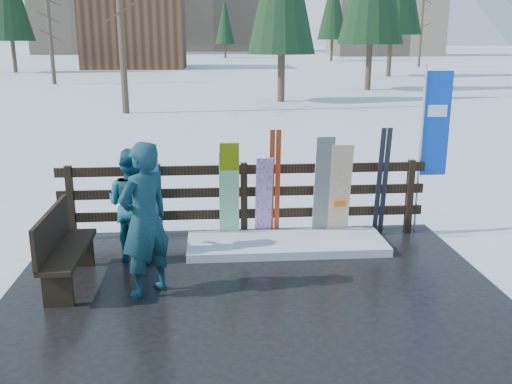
{
  "coord_description": "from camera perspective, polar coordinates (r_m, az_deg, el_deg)",
  "views": [
    {
      "loc": [
        -0.49,
        -6.18,
        3.06
      ],
      "look_at": [
        0.09,
        1.0,
        1.1
      ],
      "focal_mm": 40.0,
      "sensor_mm": 36.0,
      "label": 1
    }
  ],
  "objects": [
    {
      "name": "ground",
      "position": [
        6.91,
        -0.07,
        -11.05
      ],
      "size": [
        700.0,
        700.0,
        0.0
      ],
      "primitive_type": "plane",
      "color": "white",
      "rests_on": "ground"
    },
    {
      "name": "deck",
      "position": [
        6.9,
        -0.07,
        -10.75
      ],
      "size": [
        6.0,
        5.0,
        0.08
      ],
      "primitive_type": "cube",
      "color": "black",
      "rests_on": "ground"
    },
    {
      "name": "fence",
      "position": [
        8.71,
        -1.21,
        -0.24
      ],
      "size": [
        5.6,
        0.1,
        1.15
      ],
      "color": "black",
      "rests_on": "deck"
    },
    {
      "name": "snow_patch",
      "position": [
        8.38,
        3.06,
        -5.2
      ],
      "size": [
        2.88,
        1.0,
        0.12
      ],
      "primitive_type": "cube",
      "color": "white",
      "rests_on": "deck"
    },
    {
      "name": "bench",
      "position": [
        7.39,
        -18.84,
        -5.12
      ],
      "size": [
        0.41,
        1.5,
        0.97
      ],
      "color": "black",
      "rests_on": "deck"
    },
    {
      "name": "snowboard_0",
      "position": [
        8.53,
        -10.39,
        -0.78
      ],
      "size": [
        0.26,
        0.35,
        1.33
      ],
      "primitive_type": "cube",
      "rotation": [
        0.24,
        0.0,
        0.0
      ],
      "color": "#2595EC",
      "rests_on": "deck"
    },
    {
      "name": "snowboard_1",
      "position": [
        8.48,
        -2.71,
        -0.47
      ],
      "size": [
        0.29,
        0.23,
        1.38
      ],
      "primitive_type": "cube",
      "rotation": [
        0.15,
        0.0,
        0.0
      ],
      "color": "white",
      "rests_on": "deck"
    },
    {
      "name": "snowboard_2",
      "position": [
        8.46,
        -2.66,
        0.01
      ],
      "size": [
        0.28,
        0.3,
        1.53
      ],
      "primitive_type": "cube",
      "rotation": [
        0.18,
        0.0,
        0.0
      ],
      "color": "#E3F902",
      "rests_on": "deck"
    },
    {
      "name": "snowboard_3",
      "position": [
        8.52,
        0.78,
        -0.63
      ],
      "size": [
        0.25,
        0.39,
        1.31
      ],
      "primitive_type": "cube",
      "rotation": [
        0.27,
        0.0,
        0.0
      ],
      "color": "white",
      "rests_on": "deck"
    },
    {
      "name": "snowboard_4",
      "position": [
        8.61,
        6.72,
        0.41
      ],
      "size": [
        0.27,
        0.25,
        1.59
      ],
      "primitive_type": "cube",
      "rotation": [
        0.14,
        0.0,
        0.0
      ],
      "color": "black",
      "rests_on": "deck"
    },
    {
      "name": "snowboard_5",
      "position": [
        8.68,
        8.39,
        0.05
      ],
      "size": [
        0.32,
        0.25,
        1.47
      ],
      "primitive_type": "cube",
      "rotation": [
        0.15,
        0.0,
        0.0
      ],
      "color": "white",
      "rests_on": "deck"
    },
    {
      "name": "ski_pair_a",
      "position": [
        8.55,
        1.87,
        0.75
      ],
      "size": [
        0.16,
        0.21,
        1.69
      ],
      "color": "#A13413",
      "rests_on": "deck"
    },
    {
      "name": "ski_pair_b",
      "position": [
        8.89,
        12.48,
        0.97
      ],
      "size": [
        0.17,
        0.23,
        1.7
      ],
      "color": "black",
      "rests_on": "deck"
    },
    {
      "name": "rental_flag",
      "position": [
        9.19,
        17.23,
        5.93
      ],
      "size": [
        0.45,
        0.04,
        2.6
      ],
      "color": "silver",
      "rests_on": "deck"
    },
    {
      "name": "person_front",
      "position": [
        6.76,
        -11.09,
        -2.77
      ],
      "size": [
        0.8,
        0.78,
        1.85
      ],
      "primitive_type": "imported",
      "rotation": [
        0.0,
        0.0,
        3.88
      ],
      "color": "#1A514B",
      "rests_on": "deck"
    },
    {
      "name": "person_back",
      "position": [
        7.92,
        -12.25,
        -1.26
      ],
      "size": [
        0.95,
        0.87,
        1.56
      ],
      "primitive_type": "imported",
      "rotation": [
        0.0,
        0.0,
        2.66
      ],
      "color": "#155266",
      "rests_on": "deck"
    },
    {
      "name": "resort_buildings",
      "position": [
        121.79,
        -4.05,
        18.33
      ],
      "size": [
        73.0,
        87.6,
        22.6
      ],
      "color": "tan",
      "rests_on": "ground"
    },
    {
      "name": "trees",
      "position": [
        55.72,
        -0.31,
        17.89
      ],
      "size": [
        42.14,
        68.65,
        13.12
      ],
      "color": "#382B1E",
      "rests_on": "ground"
    }
  ]
}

